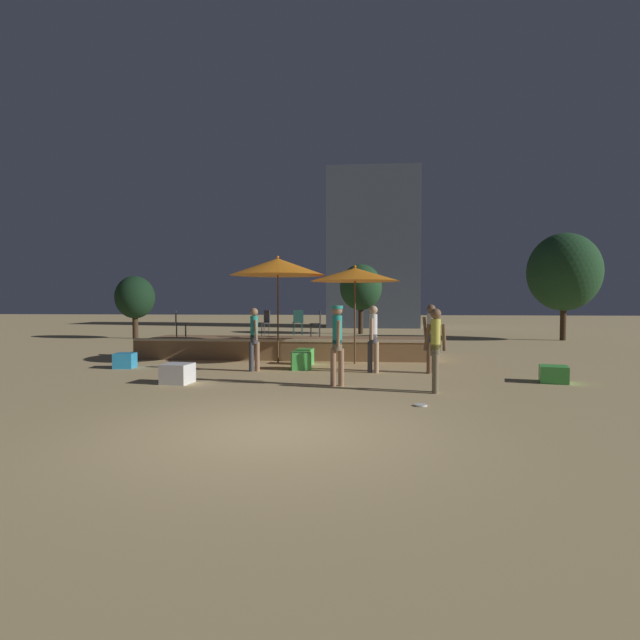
% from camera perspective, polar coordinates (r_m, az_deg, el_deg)
% --- Properties ---
extents(ground_plane, '(120.00, 120.00, 0.00)m').
position_cam_1_polar(ground_plane, '(7.57, -5.42, -12.55)').
color(ground_plane, tan).
extents(wooden_deck, '(9.75, 2.92, 0.69)m').
position_cam_1_polar(wooden_deck, '(17.41, -3.78, -3.12)').
color(wooden_deck, olive).
rests_on(wooden_deck, ground).
extents(patio_umbrella_0, '(2.71, 2.71, 3.00)m').
position_cam_1_polar(patio_umbrella_0, '(15.22, 4.01, 5.20)').
color(patio_umbrella_0, brown).
rests_on(patio_umbrella_0, ground).
extents(patio_umbrella_1, '(2.93, 2.93, 3.31)m').
position_cam_1_polar(patio_umbrella_1, '(15.49, -4.86, 6.07)').
color(patio_umbrella_1, brown).
rests_on(patio_umbrella_1, ground).
extents(cube_seat_0, '(0.70, 0.70, 0.46)m').
position_cam_1_polar(cube_seat_0, '(12.14, -15.97, -5.90)').
color(cube_seat_0, white).
rests_on(cube_seat_0, ground).
extents(cube_seat_1, '(0.59, 0.59, 0.43)m').
position_cam_1_polar(cube_seat_1, '(15.37, -21.40, -4.34)').
color(cube_seat_1, '#2D9EDB').
rests_on(cube_seat_1, ground).
extents(cube_seat_2, '(0.64, 0.64, 0.48)m').
position_cam_1_polar(cube_seat_2, '(14.05, -2.20, -4.68)').
color(cube_seat_2, '#4CC651').
rests_on(cube_seat_2, ground).
extents(cube_seat_3, '(0.55, 0.55, 0.47)m').
position_cam_1_polar(cube_seat_3, '(15.16, -1.78, -4.19)').
color(cube_seat_3, '#4CC651').
rests_on(cube_seat_3, ground).
extents(cube_seat_4, '(0.75, 0.75, 0.39)m').
position_cam_1_polar(cube_seat_4, '(13.04, 25.14, -5.62)').
color(cube_seat_4, '#4CC651').
rests_on(cube_seat_4, ground).
extents(person_0, '(0.30, 0.46, 1.80)m').
position_cam_1_polar(person_0, '(13.40, 6.10, -1.80)').
color(person_0, '#3F3F47').
rests_on(person_0, ground).
extents(person_1, '(0.48, 0.30, 1.77)m').
position_cam_1_polar(person_1, '(10.70, 13.06, -2.98)').
color(person_1, brown).
rests_on(person_1, ground).
extents(person_2, '(0.49, 0.39, 1.83)m').
position_cam_1_polar(person_2, '(13.56, 12.56, -1.70)').
color(person_2, brown).
rests_on(person_2, ground).
extents(person_3, '(0.29, 0.45, 1.73)m').
position_cam_1_polar(person_3, '(13.72, -7.53, -1.92)').
color(person_3, '#997051').
rests_on(person_3, ground).
extents(person_4, '(0.31, 0.53, 1.83)m').
position_cam_1_polar(person_4, '(11.24, 1.98, -2.25)').
color(person_4, '#997051').
rests_on(person_4, ground).
extents(bistro_chair_0, '(0.45, 0.45, 0.90)m').
position_cam_1_polar(bistro_chair_0, '(17.62, -15.89, -0.11)').
color(bistro_chair_0, '#47474C').
rests_on(bistro_chair_0, wooden_deck).
extents(bistro_chair_1, '(0.40, 0.40, 0.90)m').
position_cam_1_polar(bistro_chair_1, '(16.94, -0.24, -0.11)').
color(bistro_chair_1, '#2D3338').
rests_on(bistro_chair_1, wooden_deck).
extents(bistro_chair_2, '(0.42, 0.42, 0.90)m').
position_cam_1_polar(bistro_chair_2, '(17.84, -2.52, 0.00)').
color(bistro_chair_2, '#1E4C47').
rests_on(bistro_chair_2, wooden_deck).
extents(bistro_chair_3, '(0.48, 0.48, 0.90)m').
position_cam_1_polar(bistro_chair_3, '(17.75, -6.30, -0.02)').
color(bistro_chair_3, '#47474C').
rests_on(bistro_chair_3, wooden_deck).
extents(frisbee_disc, '(0.23, 0.23, 0.03)m').
position_cam_1_polar(frisbee_disc, '(9.43, 11.45, -9.51)').
color(frisbee_disc, white).
rests_on(frisbee_disc, ground).
extents(background_tree_0, '(3.42, 3.42, 5.20)m').
position_cam_1_polar(background_tree_0, '(26.97, 26.12, 4.94)').
color(background_tree_0, '#3D2B1C').
rests_on(background_tree_0, ground).
extents(background_tree_1, '(1.97, 1.97, 3.19)m').
position_cam_1_polar(background_tree_1, '(27.15, -20.40, 2.42)').
color(background_tree_1, '#3D2B1C').
rests_on(background_tree_1, ground).
extents(background_tree_2, '(2.42, 2.42, 4.03)m').
position_cam_1_polar(background_tree_2, '(28.88, 4.68, 3.72)').
color(background_tree_2, '#3D2B1C').
rests_on(background_tree_2, ground).
extents(distant_building, '(6.56, 4.33, 11.34)m').
position_cam_1_polar(distant_building, '(37.16, 6.04, 7.98)').
color(distant_building, '#4C5666').
rests_on(distant_building, ground).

